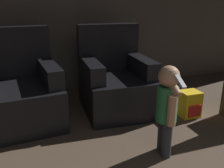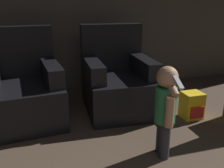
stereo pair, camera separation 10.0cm
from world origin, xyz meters
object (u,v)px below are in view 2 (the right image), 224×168
object	(u,v)px
armchair_left	(24,90)
toy_backpack	(192,105)
person_toddler	(166,105)
armchair_right	(117,82)

from	to	relation	value
armchair_left	toy_backpack	world-z (taller)	armchair_left
person_toddler	toy_backpack	bearing A→B (deg)	141.40
armchair_left	armchair_right	bearing A→B (deg)	-5.22
toy_backpack	armchair_right	bearing A→B (deg)	145.31
person_toddler	toy_backpack	distance (m)	0.93
armchair_right	person_toddler	distance (m)	1.09
armchair_right	toy_backpack	xyz separation A→B (m)	(0.73, -0.50, -0.19)
armchair_left	toy_backpack	size ratio (longest dim) A/B	3.36
armchair_right	person_toddler	world-z (taller)	armchair_right
armchair_right	toy_backpack	size ratio (longest dim) A/B	3.36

